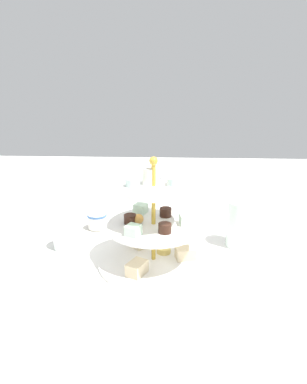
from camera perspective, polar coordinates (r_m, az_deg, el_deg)
ground_plane at (r=0.87m, az=0.00°, el=-11.63°), size 2.40×2.40×0.00m
tiered_serving_stand at (r=0.83m, az=-0.01°, el=-6.81°), size 0.27×0.27×0.27m
water_glass_tall_right at (r=0.95m, az=14.09°, el=-5.21°), size 0.07×0.07×0.13m
water_glass_short_left at (r=0.95m, az=-14.43°, el=-7.12°), size 0.06×0.06×0.07m
teacup_with_saucer at (r=1.05m, az=-9.33°, el=-4.92°), size 0.09×0.09×0.05m
butter_knife_left at (r=0.68m, az=14.33°, el=-21.92°), size 0.09×0.16×0.00m
butter_knife_right at (r=1.14m, az=1.39°, el=-4.06°), size 0.04×0.17×0.00m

